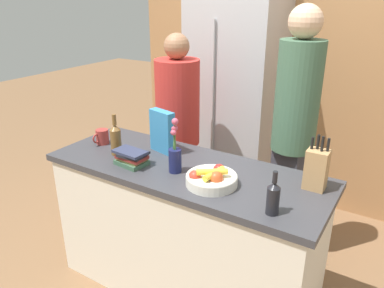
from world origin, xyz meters
name	(u,v)px	position (x,y,z in m)	size (l,w,h in m)	color
ground_plane	(186,285)	(0.00, 0.00, 0.00)	(14.00, 14.00, 0.00)	brown
kitchen_island	(185,230)	(0.00, 0.00, 0.45)	(1.72, 0.64, 0.90)	silver
back_wall_wood	(283,60)	(0.00, 1.63, 1.30)	(2.92, 0.12, 2.60)	#AD7A4C
refrigerator	(235,95)	(-0.29, 1.27, 1.02)	(0.74, 0.63, 2.04)	#B7B7BC
fruit_bowl	(212,178)	(0.24, -0.11, 0.94)	(0.28, 0.28, 0.10)	silver
knife_block	(316,169)	(0.73, 0.15, 1.01)	(0.11, 0.09, 0.30)	tan
flower_vase	(175,155)	(-0.01, -0.08, 1.00)	(0.07, 0.07, 0.33)	#191E4C
cereal_box	(162,132)	(-0.25, 0.12, 1.04)	(0.19, 0.10, 0.28)	teal
coffee_mug	(102,137)	(-0.68, 0.01, 0.95)	(0.09, 0.13, 0.10)	#99332D
book_stack	(132,158)	(-0.29, -0.14, 0.94)	(0.21, 0.16, 0.09)	#3D6047
bottle_oil	(273,197)	(0.63, -0.21, 0.98)	(0.06, 0.06, 0.22)	black
bottle_vinegar	(116,139)	(-0.48, -0.07, 1.00)	(0.07, 0.07, 0.27)	brown
person_at_sink	(178,127)	(-0.44, 0.57, 0.90)	(0.34, 0.34, 1.60)	#383842
person_in_blue	(294,125)	(0.44, 0.68, 1.04)	(0.29, 0.29, 1.81)	#383842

